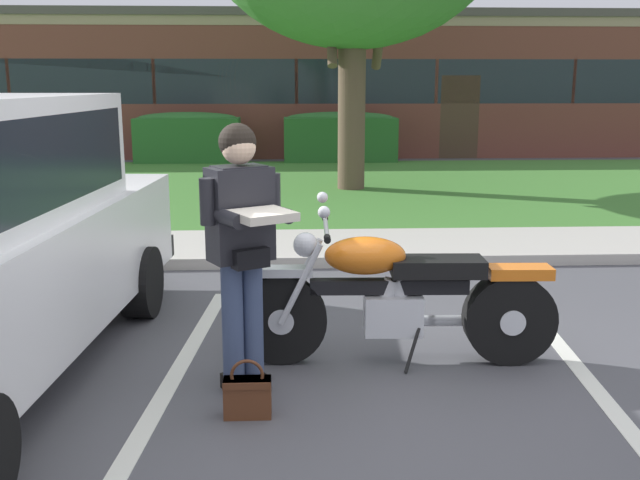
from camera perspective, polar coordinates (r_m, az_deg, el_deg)
name	(u,v)px	position (r m, az deg, el deg)	size (l,w,h in m)	color
ground_plane	(333,404)	(4.55, 1.02, -12.90)	(140.00, 140.00, 0.00)	#4C4C51
curb_strip	(312,261)	(7.73, -0.61, -1.67)	(60.00, 0.20, 0.12)	#B7B2A8
concrete_walk	(310,245)	(8.56, -0.83, -0.41)	(60.00, 1.50, 0.08)	#B7B2A8
grass_lawn	(301,187)	(13.38, -1.53, 4.22)	(60.00, 8.30, 0.06)	#3D752D
stall_stripe_0	(164,393)	(4.78, -12.23, -11.81)	(0.12, 4.40, 0.01)	silver
stall_stripe_1	(592,385)	(5.12, 20.79, -10.69)	(0.12, 4.40, 0.01)	silver
motorcycle	(409,297)	(5.05, 7.06, -4.51)	(2.24, 0.82, 1.18)	black
rider_person	(242,238)	(4.45, -6.19, 0.20)	(0.59, 0.67, 1.70)	black
handbag	(247,394)	(4.36, -5.77, -12.03)	(0.28, 0.13, 0.36)	#562D19
hedge_left	(188,137)	(17.64, -10.43, 8.04)	(2.48, 0.90, 1.24)	#286028
hedge_center_left	(340,136)	(17.54, 1.60, 8.21)	(2.71, 0.90, 1.24)	#286028
brick_building	(294,84)	(23.44, -2.07, 12.27)	(21.08, 10.11, 3.74)	brown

